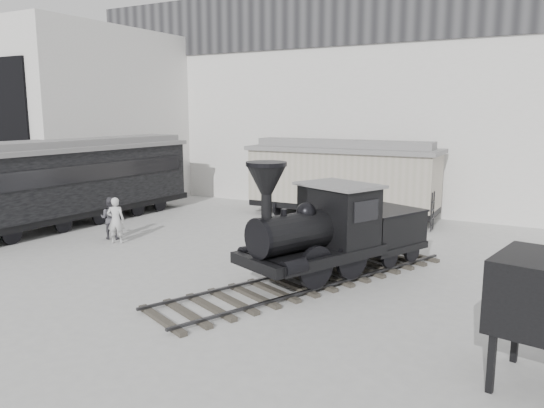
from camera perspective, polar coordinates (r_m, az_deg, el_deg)
The scene contains 8 objects.
ground at distance 14.56m, azimuth -7.79°, elevation -9.87°, with size 90.00×90.00×0.00m, color #9E9E9B.
north_wall at distance 27.19m, azimuth 11.60°, elevation 11.14°, with size 34.00×2.51×11.00m.
west_pavilion at distance 30.91m, azimuth -18.59°, elevation 8.70°, with size 7.00×12.11×9.00m.
locomotive at distance 15.75m, azimuth 6.25°, elevation -3.38°, with size 5.85×10.02×3.52m.
boxcar at distance 24.62m, azimuth 7.54°, elevation 2.86°, with size 8.90×2.94×3.62m.
passenger_coach at distance 24.62m, azimuth -20.57°, elevation 2.31°, with size 3.35×12.97×3.44m.
visitor_a at distance 20.66m, azimuth -16.45°, elevation -1.71°, with size 0.64×0.42×1.76m, color silver.
visitor_b at distance 21.47m, azimuth -16.98°, elevation -1.47°, with size 0.79×0.62×1.63m, color #46454C.
Camera 1 is at (8.31, -10.89, 4.94)m, focal length 35.00 mm.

